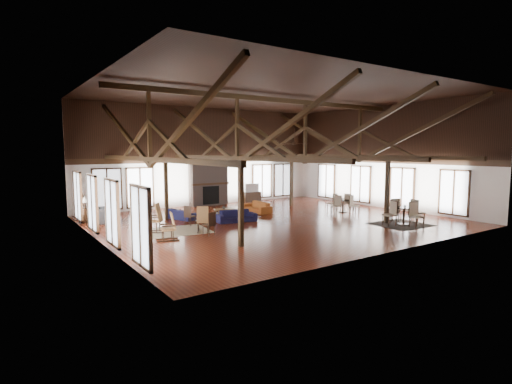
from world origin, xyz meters
TOP-DOWN VIEW (x-y plane):
  - floor at (0.00, 0.00)m, footprint 16.00×16.00m
  - ceiling at (0.00, 0.00)m, footprint 16.00×14.00m
  - wall_back at (0.00, 7.00)m, footprint 16.00×0.02m
  - wall_front at (0.00, -7.00)m, footprint 16.00×0.02m
  - wall_left at (-8.00, 0.00)m, footprint 0.02×14.00m
  - wall_right at (8.00, 0.00)m, footprint 0.02×14.00m
  - roof_truss at (0.00, 0.00)m, footprint 15.60×14.07m
  - post_grid at (0.00, 0.00)m, footprint 8.16×7.16m
  - fireplace at (0.00, 6.67)m, footprint 2.50×0.69m
  - ceiling_fan at (0.50, -1.00)m, footprint 1.60×1.60m
  - sofa_navy_front at (-1.60, 0.75)m, footprint 1.99×1.02m
  - sofa_navy_left at (-3.47, 2.92)m, footprint 1.83×1.14m
  - sofa_orange at (0.93, 2.68)m, footprint 1.96×0.83m
  - coffee_table at (-1.32, 2.36)m, footprint 1.18×0.83m
  - vase at (-1.37, 2.36)m, footprint 0.20×0.20m
  - armchair at (-6.79, 4.00)m, footprint 1.37×1.28m
  - side_table_lamp at (-7.60, 4.56)m, footprint 0.49×0.49m
  - rocking_chair_a at (-5.64, 0.52)m, footprint 1.06×0.97m
  - rocking_chair_b at (-4.00, -0.50)m, footprint 0.81×0.96m
  - rocking_chair_c at (-5.71, -1.16)m, footprint 0.91×0.62m
  - side_chair_a at (-3.91, 1.09)m, footprint 0.53×0.53m
  - side_chair_b at (-4.08, -1.32)m, footprint 0.51×0.51m
  - cafe_table_near at (4.39, -4.17)m, footprint 2.18×2.18m
  - cafe_table_far at (4.78, -0.03)m, footprint 1.89×1.89m
  - cup_near at (4.39, -4.20)m, footprint 0.12×0.12m
  - cup_far at (4.71, -0.07)m, footprint 0.12×0.12m
  - tv_console at (3.26, 6.75)m, footprint 1.24×0.47m
  - television at (3.23, 6.75)m, footprint 1.00×0.26m
  - rug_tan at (-4.87, 0.32)m, footprint 2.96×2.44m
  - rug_navy at (-1.40, 2.56)m, footprint 3.51×2.73m
  - rug_dark at (4.28, -4.09)m, footprint 2.45×2.24m

SIDE VIEW (x-z plane):
  - floor at x=0.00m, z-range 0.00..0.00m
  - rug_tan at x=-4.87m, z-range 0.00..0.01m
  - rug_navy at x=-1.40m, z-range 0.00..0.01m
  - rug_dark at x=4.28m, z-range 0.00..0.01m
  - sofa_navy_left at x=-3.47m, z-range 0.00..0.50m
  - sofa_navy_front at x=-1.60m, z-range 0.00..0.55m
  - sofa_orange at x=0.93m, z-range 0.00..0.56m
  - tv_console at x=3.26m, z-range 0.00..0.62m
  - coffee_table at x=-1.32m, z-range 0.15..0.56m
  - armchair at x=-6.79m, z-range 0.00..0.72m
  - side_table_lamp at x=-7.60m, z-range -0.15..1.10m
  - cafe_table_far at x=4.78m, z-range 0.00..0.96m
  - vase at x=-1.37m, z-range 0.41..0.60m
  - rocking_chair_c at x=-5.71m, z-range -0.03..1.04m
  - rocking_chair_b at x=-4.00m, z-range -0.03..1.06m
  - side_chair_a at x=-3.91m, z-range 0.07..0.99m
  - cafe_table_near at x=4.39m, z-range 0.00..1.11m
  - side_chair_b at x=-4.08m, z-range 0.08..1.04m
  - rocking_chair_a at x=-5.64m, z-range -0.04..1.18m
  - cup_far at x=4.71m, z-range 0.69..0.78m
  - cup_near at x=4.39m, z-range 0.80..0.89m
  - television at x=3.23m, z-range 0.62..1.19m
  - fireplace at x=0.00m, z-range -0.01..2.59m
  - post_grid at x=0.00m, z-range 0.00..3.05m
  - wall_back at x=0.00m, z-range 0.00..6.00m
  - wall_front at x=0.00m, z-range 0.00..6.00m
  - wall_left at x=-8.00m, z-range 0.00..6.00m
  - wall_right at x=8.00m, z-range 0.00..6.00m
  - ceiling_fan at x=0.50m, z-range 3.36..4.11m
  - roof_truss at x=0.00m, z-range 2.46..5.60m
  - ceiling at x=0.00m, z-range 5.99..6.01m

